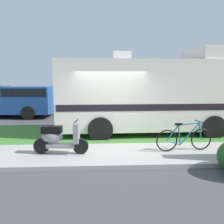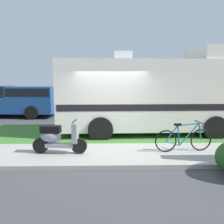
# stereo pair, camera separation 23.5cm
# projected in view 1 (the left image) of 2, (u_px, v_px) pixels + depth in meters

# --- Properties ---
(ground_plane) EXTENTS (80.00, 80.00, 0.00)m
(ground_plane) POSITION_uv_depth(u_px,v_px,m) (112.00, 145.00, 8.02)
(ground_plane) COLOR #424244
(sidewalk) EXTENTS (24.00, 2.00, 0.12)m
(sidewalk) POSITION_uv_depth(u_px,v_px,m) (114.00, 155.00, 6.82)
(sidewalk) COLOR #9E9B93
(sidewalk) RESTS_ON ground
(grass_strip) EXTENTS (24.00, 3.40, 0.08)m
(grass_strip) POSITION_uv_depth(u_px,v_px,m) (110.00, 134.00, 9.50)
(grass_strip) COLOR #3D752D
(grass_strip) RESTS_ON ground
(motorhome_rv) EXTENTS (7.22, 2.81, 3.44)m
(motorhome_rv) POSITION_uv_depth(u_px,v_px,m) (150.00, 94.00, 9.61)
(motorhome_rv) COLOR silver
(motorhome_rv) RESTS_ON ground
(scooter) EXTENTS (1.57, 0.50, 0.97)m
(scooter) POSITION_uv_depth(u_px,v_px,m) (59.00, 138.00, 6.69)
(scooter) COLOR black
(scooter) RESTS_ON ground
(bicycle) EXTENTS (1.73, 0.52, 0.88)m
(bicycle) POSITION_uv_depth(u_px,v_px,m) (184.00, 138.00, 6.98)
(bicycle) COLOR black
(bicycle) RESTS_ON ground
(pickup_truck_near) EXTENTS (5.90, 2.43, 1.79)m
(pickup_truck_near) POSITION_uv_depth(u_px,v_px,m) (15.00, 101.00, 13.76)
(pickup_truck_near) COLOR #1E478C
(pickup_truck_near) RESTS_ON ground
(pickup_truck_far) EXTENTS (5.51, 2.26, 1.71)m
(pickup_truck_far) POSITION_uv_depth(u_px,v_px,m) (3.00, 97.00, 16.96)
(pickup_truck_far) COLOR #1E2328
(pickup_truck_far) RESTS_ON ground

